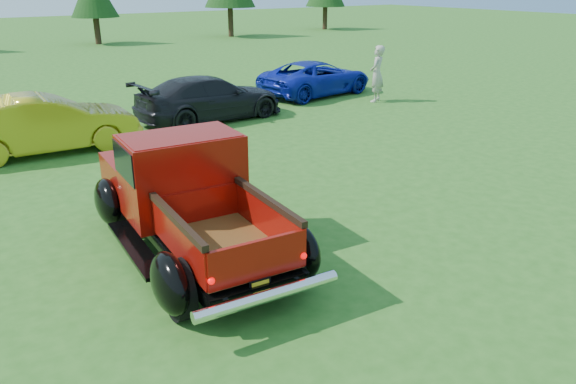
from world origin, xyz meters
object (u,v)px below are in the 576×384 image
object	(u,v)px
pickup_truck	(184,194)
show_car_yellow	(46,124)
show_car_grey	(210,98)
spectator	(377,74)
show_car_blue	(316,78)

from	to	relation	value
pickup_truck	show_car_yellow	bearing A→B (deg)	99.55
show_car_grey	spectator	distance (m)	5.68
show_car_grey	show_car_blue	distance (m)	4.86
show_car_yellow	spectator	bearing A→B (deg)	-87.48
pickup_truck	spectator	world-z (taller)	spectator
show_car_yellow	spectator	world-z (taller)	spectator
show_car_blue	spectator	distance (m)	2.23
show_car_yellow	show_car_grey	bearing A→B (deg)	-78.07
show_car_yellow	show_car_grey	xyz separation A→B (m)	(4.55, 0.73, -0.04)
pickup_truck	show_car_yellow	size ratio (longest dim) A/B	1.17
show_car_yellow	show_car_blue	bearing A→B (deg)	-75.22
show_car_yellow	spectator	size ratio (longest dim) A/B	2.25
pickup_truck	spectator	bearing A→B (deg)	37.12
show_car_grey	show_car_blue	world-z (taller)	show_car_grey
pickup_truck	spectator	size ratio (longest dim) A/B	2.64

